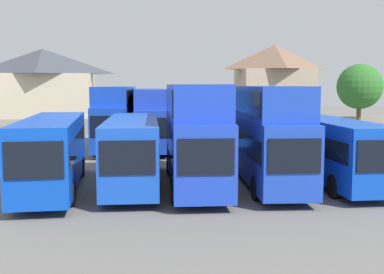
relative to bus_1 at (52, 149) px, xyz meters
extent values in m
plane|color=slate|center=(7.20, 18.23, -2.00)|extent=(140.00, 140.00, 0.00)
cube|color=gray|center=(7.20, 24.74, -1.10)|extent=(56.00, 0.50, 1.80)
cube|color=blue|center=(0.00, 0.01, -0.07)|extent=(2.93, 11.10, 3.16)
cube|color=black|center=(0.24, -5.51, 0.31)|extent=(2.17, 0.17, 1.42)
cube|color=black|center=(0.00, 0.01, 0.31)|extent=(2.93, 10.22, 0.99)
cylinder|color=black|center=(1.28, -3.35, -1.45)|extent=(0.35, 1.11, 1.10)
cylinder|color=black|center=(-0.98, -3.45, -1.45)|extent=(0.35, 1.11, 1.10)
cylinder|color=black|center=(0.98, 3.47, -1.45)|extent=(0.35, 1.11, 1.10)
cylinder|color=black|center=(-1.28, 3.37, -1.45)|extent=(0.35, 1.11, 1.10)
cube|color=blue|center=(3.85, 0.58, -0.12)|extent=(2.81, 10.78, 3.05)
cube|color=black|center=(3.69, -4.80, 0.24)|extent=(2.20, 0.14, 1.37)
cube|color=black|center=(3.85, 0.58, 0.24)|extent=(2.83, 9.93, 0.96)
cylinder|color=black|center=(4.90, -2.78, -1.45)|extent=(0.33, 1.11, 1.10)
cylinder|color=black|center=(2.60, -2.71, -1.45)|extent=(0.33, 1.11, 1.10)
cylinder|color=black|center=(5.09, 3.86, -1.45)|extent=(0.33, 1.11, 1.10)
cylinder|color=black|center=(2.80, 3.93, -1.45)|extent=(0.33, 1.11, 1.10)
cube|color=blue|center=(6.95, 0.19, -0.06)|extent=(2.97, 11.39, 3.18)
cube|color=black|center=(6.72, -5.48, 0.33)|extent=(2.22, 0.17, 1.43)
cube|color=black|center=(6.95, 0.19, 0.33)|extent=(2.98, 10.49, 1.00)
cube|color=blue|center=(6.96, 0.47, 2.33)|extent=(2.90, 10.83, 1.59)
cube|color=black|center=(6.96, 0.47, 2.33)|extent=(2.97, 10.27, 1.12)
cylinder|color=black|center=(7.97, -3.36, -1.45)|extent=(0.34, 1.11, 1.10)
cylinder|color=black|center=(5.65, -3.26, -1.45)|extent=(0.34, 1.11, 1.10)
cylinder|color=black|center=(8.25, 3.65, -1.45)|extent=(0.34, 1.11, 1.10)
cylinder|color=black|center=(5.93, 3.74, -1.45)|extent=(0.34, 1.11, 1.10)
cube|color=blue|center=(10.66, 0.29, -0.09)|extent=(3.19, 11.54, 3.12)
cube|color=black|center=(10.28, -5.42, 0.29)|extent=(2.15, 0.22, 1.41)
cube|color=black|center=(10.66, 0.29, 0.29)|extent=(3.17, 10.63, 0.98)
cube|color=blue|center=(10.68, 0.57, 2.26)|extent=(3.10, 10.96, 1.57)
cube|color=black|center=(10.68, 0.57, 2.26)|extent=(3.15, 10.40, 1.10)
cylinder|color=black|center=(11.54, -3.31, -1.45)|extent=(0.37, 1.12, 1.10)
cylinder|color=black|center=(9.31, -3.16, -1.45)|extent=(0.37, 1.12, 1.10)
cylinder|color=black|center=(12.01, 3.74, -1.45)|extent=(0.37, 1.12, 1.10)
cylinder|color=black|center=(9.78, 3.89, -1.45)|extent=(0.37, 1.12, 1.10)
cube|color=blue|center=(14.07, 0.02, -0.16)|extent=(2.53, 10.59, 2.97)
cube|color=black|center=(14.05, -5.29, 0.20)|extent=(2.20, 0.09, 1.34)
cube|color=black|center=(14.07, 0.02, 0.20)|extent=(2.57, 9.74, 0.94)
cylinder|color=black|center=(15.21, -3.27, -1.45)|extent=(0.30, 1.10, 1.10)
cylinder|color=black|center=(12.91, -3.26, -1.45)|extent=(0.30, 1.10, 1.10)
cylinder|color=black|center=(15.23, 3.30, -1.45)|extent=(0.30, 1.10, 1.10)
cylinder|color=black|center=(12.93, 3.30, -1.45)|extent=(0.30, 1.10, 1.10)
cube|color=blue|center=(2.50, 14.83, -0.05)|extent=(3.26, 11.53, 3.19)
cube|color=black|center=(2.14, 9.13, 0.33)|extent=(2.24, 0.22, 1.43)
cube|color=black|center=(2.50, 14.83, 0.33)|extent=(3.24, 10.63, 1.00)
cube|color=blue|center=(2.52, 15.12, 2.26)|extent=(3.17, 10.96, 1.43)
cube|color=black|center=(2.52, 15.12, 2.26)|extent=(3.23, 10.40, 1.00)
cylinder|color=black|center=(3.45, 11.23, -1.45)|extent=(0.37, 1.12, 1.10)
cylinder|color=black|center=(1.11, 11.38, -1.45)|extent=(0.37, 1.12, 1.10)
cylinder|color=black|center=(3.89, 18.29, -1.45)|extent=(0.37, 1.12, 1.10)
cylinder|color=black|center=(1.56, 18.43, -1.45)|extent=(0.37, 1.12, 1.10)
cube|color=blue|center=(5.16, 14.81, -0.14)|extent=(2.52, 11.71, 3.02)
cube|color=black|center=(5.11, 8.95, 0.23)|extent=(2.14, 0.10, 1.36)
cube|color=black|center=(5.16, 14.81, 0.23)|extent=(2.55, 10.77, 0.95)
cube|color=blue|center=(5.16, 15.10, 2.08)|extent=(2.47, 11.12, 1.42)
cube|color=black|center=(5.16, 15.10, 2.08)|extent=(2.55, 10.54, 0.99)
cylinder|color=black|center=(6.25, 11.18, -1.45)|extent=(0.31, 1.10, 1.10)
cylinder|color=black|center=(4.01, 11.20, -1.45)|extent=(0.31, 1.10, 1.10)
cylinder|color=black|center=(6.31, 18.42, -1.45)|extent=(0.31, 1.10, 1.10)
cylinder|color=black|center=(4.07, 18.44, -1.45)|extent=(0.31, 1.10, 1.10)
cube|color=blue|center=(8.30, 14.85, -0.18)|extent=(2.42, 11.82, 2.93)
cube|color=black|center=(8.30, 8.92, 0.17)|extent=(2.13, 0.08, 1.32)
cube|color=black|center=(8.30, 14.85, 0.17)|extent=(2.46, 10.88, 0.92)
cube|color=blue|center=(8.30, 15.14, 2.10)|extent=(2.38, 11.23, 1.64)
cube|color=black|center=(8.30, 15.14, 2.10)|extent=(2.46, 10.64, 1.14)
cylinder|color=black|center=(9.41, 11.18, -1.45)|extent=(0.30, 1.10, 1.10)
cylinder|color=black|center=(7.19, 11.18, -1.45)|extent=(0.30, 1.10, 1.10)
cylinder|color=black|center=(9.42, 18.51, -1.45)|extent=(0.30, 1.10, 1.10)
cylinder|color=black|center=(7.20, 18.51, -1.45)|extent=(0.30, 1.10, 1.10)
cube|color=blue|center=(12.45, 14.98, -0.17)|extent=(3.21, 11.18, 2.95)
cube|color=black|center=(12.86, 9.45, 0.18)|extent=(2.11, 0.24, 1.33)
cube|color=black|center=(12.45, 14.98, 0.18)|extent=(3.18, 10.30, 0.93)
cylinder|color=black|center=(13.81, 11.65, -1.45)|extent=(0.38, 1.12, 1.10)
cylinder|color=black|center=(11.60, 11.48, -1.45)|extent=(0.38, 1.12, 1.10)
cylinder|color=black|center=(13.30, 18.47, -1.45)|extent=(0.38, 1.12, 1.10)
cylinder|color=black|center=(11.10, 18.31, -1.45)|extent=(0.38, 1.12, 1.10)
cube|color=beige|center=(-6.10, 32.35, 1.17)|extent=(10.70, 6.27, 6.36)
pyramid|color=#3D424C|center=(-6.10, 32.35, 5.73)|extent=(11.24, 6.58, 2.75)
cube|color=tan|center=(20.45, 32.49, 1.47)|extent=(8.31, 6.57, 6.95)
pyramid|color=brown|center=(20.45, 32.49, 6.38)|extent=(8.73, 6.90, 2.87)
cylinder|color=brown|center=(26.42, 22.74, -0.32)|extent=(0.44, 0.44, 3.37)
sphere|color=#2D6B28|center=(26.42, 22.74, 2.95)|extent=(4.53, 4.53, 4.53)
camera|label=1|loc=(3.97, -24.03, 3.11)|focal=45.67mm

